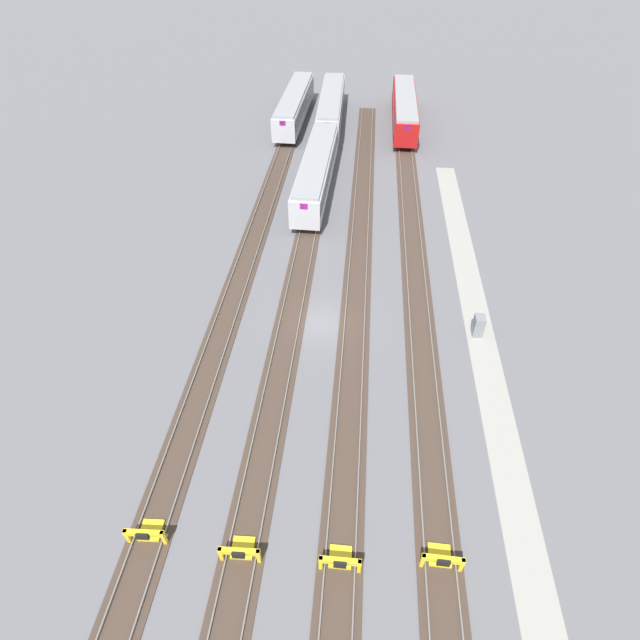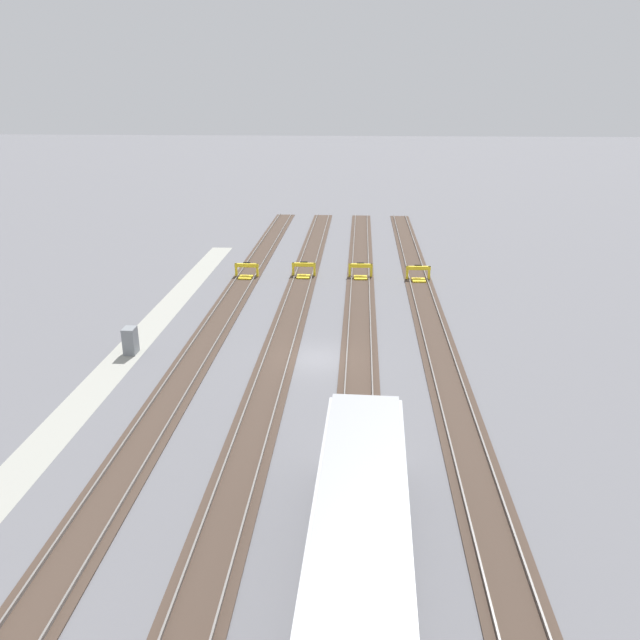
{
  "view_description": "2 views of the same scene",
  "coord_description": "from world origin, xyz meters",
  "px_view_note": "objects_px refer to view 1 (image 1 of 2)",
  "views": [
    {
      "loc": [
        -26.95,
        -2.34,
        24.67
      ],
      "look_at": [
        -1.67,
        0.0,
        1.8
      ],
      "focal_mm": 28.0,
      "sensor_mm": 36.0,
      "label": 1
    },
    {
      "loc": [
        33.16,
        2.26,
        14.55
      ],
      "look_at": [
        -1.67,
        0.0,
        1.8
      ],
      "focal_mm": 35.0,
      "sensor_mm": 36.0,
      "label": 2
    }
  ],
  "objects_px": {
    "subway_car_front_row_centre": "(404,109)",
    "subway_car_front_row_right_inner": "(331,107)",
    "subway_car_front_row_left_inner": "(295,105)",
    "bumper_stop_nearest_track": "(441,558)",
    "subway_car_front_row_leftmost": "(316,172)",
    "bumper_stop_middle_track": "(241,551)",
    "electrical_cabinet": "(478,326)",
    "bumper_stop_near_inner_track": "(340,560)",
    "bumper_stop_far_inner_track": "(148,533)"
  },
  "relations": [
    {
      "from": "subway_car_front_row_left_inner",
      "to": "electrical_cabinet",
      "type": "distance_m",
      "value": 43.51
    },
    {
      "from": "subway_car_front_row_leftmost",
      "to": "bumper_stop_near_inner_track",
      "type": "relative_size",
      "value": 9.03
    },
    {
      "from": "subway_car_front_row_centre",
      "to": "bumper_stop_nearest_track",
      "type": "bearing_deg",
      "value": -179.93
    },
    {
      "from": "bumper_stop_nearest_track",
      "to": "bumper_stop_near_inner_track",
      "type": "xyz_separation_m",
      "value": [
        -0.52,
        4.76,
        0.0
      ]
    },
    {
      "from": "bumper_stop_middle_track",
      "to": "electrical_cabinet",
      "type": "distance_m",
      "value": 21.64
    },
    {
      "from": "bumper_stop_near_inner_track",
      "to": "subway_car_front_row_right_inner",
      "type": "bearing_deg",
      "value": 4.78
    },
    {
      "from": "electrical_cabinet",
      "to": "subway_car_front_row_leftmost",
      "type": "bearing_deg",
      "value": 33.3
    },
    {
      "from": "subway_car_front_row_left_inner",
      "to": "bumper_stop_middle_track",
      "type": "relative_size",
      "value": 9.0
    },
    {
      "from": "subway_car_front_row_leftmost",
      "to": "subway_car_front_row_right_inner",
      "type": "height_order",
      "value": "same"
    },
    {
      "from": "subway_car_front_row_centre",
      "to": "bumper_stop_nearest_track",
      "type": "relative_size",
      "value": 8.99
    },
    {
      "from": "subway_car_front_row_left_inner",
      "to": "bumper_stop_nearest_track",
      "type": "height_order",
      "value": "subway_car_front_row_left_inner"
    },
    {
      "from": "bumper_stop_nearest_track",
      "to": "bumper_stop_middle_track",
      "type": "height_order",
      "value": "same"
    },
    {
      "from": "subway_car_front_row_centre",
      "to": "bumper_stop_near_inner_track",
      "type": "xyz_separation_m",
      "value": [
        -56.32,
        4.69,
        -1.53
      ]
    },
    {
      "from": "subway_car_front_row_leftmost",
      "to": "bumper_stop_middle_track",
      "type": "relative_size",
      "value": 9.0
    },
    {
      "from": "subway_car_front_row_left_inner",
      "to": "bumper_stop_middle_track",
      "type": "distance_m",
      "value": 56.62
    },
    {
      "from": "subway_car_front_row_leftmost",
      "to": "subway_car_front_row_right_inner",
      "type": "relative_size",
      "value": 1.0
    },
    {
      "from": "subway_car_front_row_leftmost",
      "to": "subway_car_front_row_centre",
      "type": "xyz_separation_m",
      "value": [
        18.82,
        -9.48,
        0.0
      ]
    },
    {
      "from": "electrical_cabinet",
      "to": "subway_car_front_row_left_inner",
      "type": "bearing_deg",
      "value": 24.78
    },
    {
      "from": "subway_car_front_row_leftmost",
      "to": "subway_car_front_row_left_inner",
      "type": "bearing_deg",
      "value": 13.98
    },
    {
      "from": "subway_car_front_row_right_inner",
      "to": "subway_car_front_row_left_inner",
      "type": "bearing_deg",
      "value": 89.04
    },
    {
      "from": "subway_car_front_row_leftmost",
      "to": "bumper_stop_near_inner_track",
      "type": "distance_m",
      "value": 37.83
    },
    {
      "from": "subway_car_front_row_centre",
      "to": "bumper_stop_far_inner_track",
      "type": "bearing_deg",
      "value": 165.73
    },
    {
      "from": "bumper_stop_near_inner_track",
      "to": "subway_car_front_row_leftmost",
      "type": "bearing_deg",
      "value": 7.27
    },
    {
      "from": "subway_car_front_row_leftmost",
      "to": "bumper_stop_nearest_track",
      "type": "xyz_separation_m",
      "value": [
        -36.98,
        -9.54,
        -1.53
      ]
    },
    {
      "from": "subway_car_front_row_leftmost",
      "to": "bumper_stop_nearest_track",
      "type": "distance_m",
      "value": 38.22
    },
    {
      "from": "subway_car_front_row_left_inner",
      "to": "electrical_cabinet",
      "type": "bearing_deg",
      "value": -155.22
    },
    {
      "from": "subway_car_front_row_leftmost",
      "to": "bumper_stop_far_inner_track",
      "type": "height_order",
      "value": "subway_car_front_row_leftmost"
    },
    {
      "from": "subway_car_front_row_left_inner",
      "to": "subway_car_front_row_centre",
      "type": "bearing_deg",
      "value": -90.29
    },
    {
      "from": "bumper_stop_near_inner_track",
      "to": "bumper_stop_far_inner_track",
      "type": "distance_m",
      "value": 9.53
    },
    {
      "from": "subway_car_front_row_left_inner",
      "to": "subway_car_front_row_right_inner",
      "type": "relative_size",
      "value": 1.0
    },
    {
      "from": "subway_car_front_row_centre",
      "to": "subway_car_front_row_left_inner",
      "type": "bearing_deg",
      "value": 89.71
    },
    {
      "from": "subway_car_front_row_left_inner",
      "to": "bumper_stop_near_inner_track",
      "type": "bearing_deg",
      "value": -170.45
    },
    {
      "from": "bumper_stop_nearest_track",
      "to": "bumper_stop_near_inner_track",
      "type": "distance_m",
      "value": 4.79
    },
    {
      "from": "bumper_stop_nearest_track",
      "to": "electrical_cabinet",
      "type": "distance_m",
      "value": 16.87
    },
    {
      "from": "subway_car_front_row_right_inner",
      "to": "bumper_stop_middle_track",
      "type": "bearing_deg",
      "value": 179.95
    },
    {
      "from": "subway_car_front_row_leftmost",
      "to": "bumper_stop_nearest_track",
      "type": "height_order",
      "value": "subway_car_front_row_leftmost"
    },
    {
      "from": "subway_car_front_row_leftmost",
      "to": "bumper_stop_middle_track",
      "type": "height_order",
      "value": "subway_car_front_row_leftmost"
    },
    {
      "from": "subway_car_front_row_left_inner",
      "to": "bumper_stop_nearest_track",
      "type": "xyz_separation_m",
      "value": [
        -55.87,
        -14.25,
        -1.53
      ]
    },
    {
      "from": "bumper_stop_near_inner_track",
      "to": "subway_car_front_row_centre",
      "type": "bearing_deg",
      "value": -4.77
    },
    {
      "from": "subway_car_front_row_right_inner",
      "to": "electrical_cabinet",
      "type": "distance_m",
      "value": 41.66
    },
    {
      "from": "subway_car_front_row_centre",
      "to": "subway_car_front_row_right_inner",
      "type": "xyz_separation_m",
      "value": [
        -0.01,
        9.4,
        0.0
      ]
    },
    {
      "from": "subway_car_front_row_right_inner",
      "to": "subway_car_front_row_leftmost",
      "type": "bearing_deg",
      "value": 179.78
    },
    {
      "from": "bumper_stop_middle_track",
      "to": "bumper_stop_far_inner_track",
      "type": "relative_size",
      "value": 1.0
    },
    {
      "from": "subway_car_front_row_leftmost",
      "to": "bumper_stop_middle_track",
      "type": "distance_m",
      "value": 37.53
    },
    {
      "from": "bumper_stop_middle_track",
      "to": "electrical_cabinet",
      "type": "xyz_separation_m",
      "value": [
        16.91,
        -13.51,
        0.29
      ]
    },
    {
      "from": "bumper_stop_near_inner_track",
      "to": "bumper_stop_far_inner_track",
      "type": "xyz_separation_m",
      "value": [
        0.43,
        9.52,
        0.0
      ]
    },
    {
      "from": "subway_car_front_row_right_inner",
      "to": "bumper_stop_near_inner_track",
      "type": "distance_m",
      "value": 56.53
    },
    {
      "from": "subway_car_front_row_left_inner",
      "to": "subway_car_front_row_right_inner",
      "type": "height_order",
      "value": "same"
    },
    {
      "from": "subway_car_front_row_right_inner",
      "to": "bumper_stop_nearest_track",
      "type": "bearing_deg",
      "value": -170.37
    },
    {
      "from": "subway_car_front_row_centre",
      "to": "subway_car_front_row_right_inner",
      "type": "relative_size",
      "value": 1.0
    }
  ]
}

